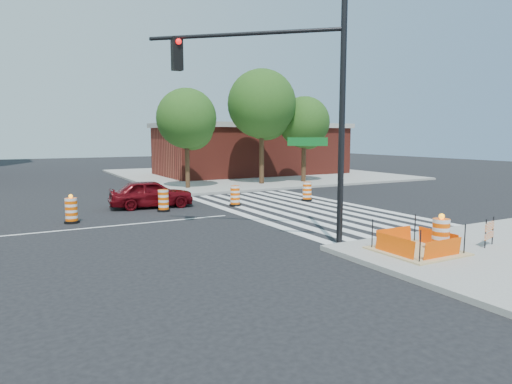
# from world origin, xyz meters

# --- Properties ---
(ground) EXTENTS (120.00, 120.00, 0.00)m
(ground) POSITION_xyz_m (0.00, 0.00, 0.00)
(ground) COLOR black
(ground) RESTS_ON ground
(sidewalk_ne) EXTENTS (22.00, 22.00, 0.15)m
(sidewalk_ne) POSITION_xyz_m (18.00, 18.00, 0.07)
(sidewalk_ne) COLOR gray
(sidewalk_ne) RESTS_ON ground
(crosswalk_east) EXTENTS (6.75, 13.50, 0.01)m
(crosswalk_east) POSITION_xyz_m (10.95, 0.00, 0.01)
(crosswalk_east) COLOR silver
(crosswalk_east) RESTS_ON ground
(lane_centerline) EXTENTS (14.00, 0.12, 0.01)m
(lane_centerline) POSITION_xyz_m (0.00, 0.00, 0.01)
(lane_centerline) COLOR silver
(lane_centerline) RESTS_ON ground
(excavation_pit) EXTENTS (2.20, 2.20, 0.90)m
(excavation_pit) POSITION_xyz_m (9.00, -9.00, 0.22)
(excavation_pit) COLOR tan
(excavation_pit) RESTS_ON ground
(brick_storefront) EXTENTS (16.50, 8.50, 4.60)m
(brick_storefront) POSITION_xyz_m (18.00, 18.00, 2.32)
(brick_storefront) COLOR maroon
(brick_storefront) RESTS_ON ground
(red_coupe) EXTENTS (4.21, 2.06, 1.38)m
(red_coupe) POSITION_xyz_m (4.80, 3.87, 0.69)
(red_coupe) COLOR #59070D
(red_coupe) RESTS_ON ground
(signal_pole_se) EXTENTS (4.89, 4.39, 8.50)m
(signal_pole_se) POSITION_xyz_m (6.49, -5.73, 5.20)
(signal_pole_se) COLOR black
(signal_pole_se) RESTS_ON ground
(pit_drum) EXTENTS (0.60, 0.60, 1.18)m
(pit_drum) POSITION_xyz_m (9.38, -9.50, 0.64)
(pit_drum) COLOR black
(pit_drum) RESTS_ON ground
(barricade) EXTENTS (0.73, 0.26, 0.89)m
(barricade) POSITION_xyz_m (11.48, -9.58, 0.64)
(barricade) COLOR #FF5905
(barricade) RESTS_ON ground
(tree_north_c) EXTENTS (3.86, 3.86, 6.57)m
(tree_north_c) POSITION_xyz_m (8.99, 9.98, 4.41)
(tree_north_c) COLOR #382314
(tree_north_c) RESTS_ON ground
(tree_north_d) EXTENTS (4.79, 4.79, 8.14)m
(tree_north_d) POSITION_xyz_m (14.55, 10.01, 5.47)
(tree_north_d) COLOR #382314
(tree_north_d) RESTS_ON ground
(tree_north_e) EXTENTS (3.79, 3.76, 6.40)m
(tree_north_e) POSITION_xyz_m (18.04, 9.84, 4.29)
(tree_north_e) COLOR #382314
(tree_north_e) RESTS_ON ground
(median_drum_3) EXTENTS (0.60, 0.60, 1.18)m
(median_drum_3) POSITION_xyz_m (0.81, 1.43, 0.49)
(median_drum_3) COLOR black
(median_drum_3) RESTS_ON ground
(median_drum_4) EXTENTS (0.60, 0.60, 1.02)m
(median_drum_4) POSITION_xyz_m (4.96, 2.43, 0.48)
(median_drum_4) COLOR black
(median_drum_4) RESTS_ON ground
(median_drum_5) EXTENTS (0.60, 0.60, 1.02)m
(median_drum_5) POSITION_xyz_m (8.64, 2.31, 0.48)
(median_drum_5) COLOR black
(median_drum_5) RESTS_ON ground
(median_drum_6) EXTENTS (0.60, 0.60, 1.02)m
(median_drum_6) POSITION_xyz_m (12.90, 2.09, 0.48)
(median_drum_6) COLOR black
(median_drum_6) RESTS_ON ground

